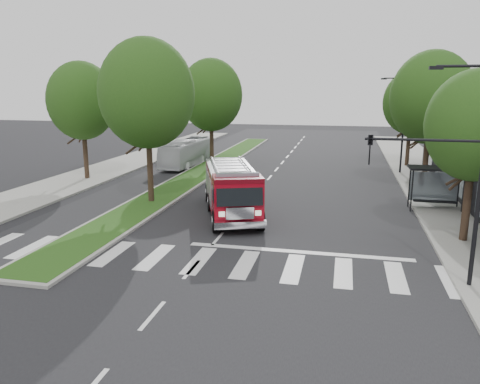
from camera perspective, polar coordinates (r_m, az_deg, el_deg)
name	(u,v)px	position (r m, az deg, el deg)	size (l,w,h in m)	color
ground	(218,239)	(22.86, -2.74, -5.72)	(140.00, 140.00, 0.00)	black
sidewalk_right	(450,202)	(32.42, 24.21, -1.16)	(5.00, 80.00, 0.15)	gray
sidewalk_left	(67,184)	(37.65, -20.30, 0.98)	(5.00, 80.00, 0.15)	gray
median	(206,170)	(41.27, -4.20, 2.72)	(3.00, 50.00, 0.15)	gray
bus_shelter	(436,176)	(30.00, 22.80, 1.76)	(3.20, 1.60, 2.61)	black
tree_right_near	(475,126)	(23.66, 26.77, 7.21)	(4.40, 4.40, 8.05)	black
tree_right_mid	(431,98)	(35.37, 22.29, 10.60)	(5.60, 5.60, 9.72)	black
tree_right_far	(411,103)	(45.28, 20.17, 10.20)	(5.00, 5.00, 8.73)	black
tree_median_near	(147,94)	(29.37, -11.30, 11.68)	(5.80, 5.80, 10.16)	black
tree_median_far	(211,95)	(42.57, -3.55, 11.71)	(5.60, 5.60, 9.72)	black
tree_left_mid	(82,101)	(38.40, -18.74, 10.48)	(5.20, 5.20, 9.16)	black
streetlight_right_near	(455,162)	(18.00, 24.79, 3.37)	(4.08, 0.22, 8.00)	black
streetlight_right_far	(402,121)	(41.24, 19.12, 8.21)	(2.11, 0.20, 8.00)	black
fire_engine	(231,190)	(26.84, -1.05, 0.25)	(5.27, 8.96, 2.98)	#5A040D
city_bus	(186,153)	(43.92, -6.55, 4.80)	(2.07, 8.85, 2.46)	silver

